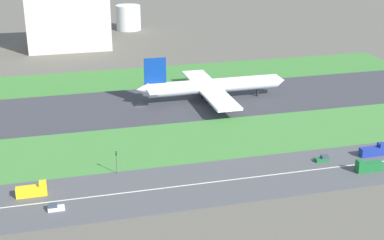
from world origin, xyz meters
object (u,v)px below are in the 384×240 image
at_px(car_0, 323,159).
at_px(fuel_tank_west, 128,18).
at_px(truck_0, 368,166).
at_px(truck_2, 32,190).
at_px(airliner, 210,86).
at_px(car_2, 55,208).
at_px(truck_1, 373,151).
at_px(hangar_building, 68,18).
at_px(traffic_light, 116,161).

relative_size(car_0, fuel_tank_west, 0.27).
xyz_separation_m(car_0, truck_0, (10.08, -10.00, 0.75)).
bearing_deg(car_0, truck_2, -180.00).
relative_size(airliner, truck_0, 7.74).
relative_size(car_2, truck_1, 0.52).
bearing_deg(airliner, hangar_building, 114.60).
relative_size(car_2, car_0, 1.00).
bearing_deg(fuel_tank_west, truck_0, -80.93).
bearing_deg(truck_1, car_2, -174.35).
xyz_separation_m(car_0, fuel_tank_west, (-27.75, 227.00, 7.33)).
relative_size(hangar_building, fuel_tank_west, 2.82).
bearing_deg(airliner, truck_2, -136.58).
bearing_deg(truck_1, truck_0, -128.03).
relative_size(car_2, truck_0, 0.52).
distance_m(truck_1, hangar_building, 202.46).
xyz_separation_m(car_0, truck_1, (17.89, -0.00, 0.75)).
relative_size(truck_2, truck_0, 1.00).
bearing_deg(hangar_building, truck_2, -96.17).
bearing_deg(truck_0, fuel_tank_west, -80.93).
distance_m(truck_2, hangar_building, 183.73).
relative_size(truck_2, hangar_building, 0.18).
distance_m(car_2, truck_2, 11.63).
height_order(airliner, truck_0, airliner).
xyz_separation_m(airliner, truck_1, (35.10, -68.00, -4.56)).
xyz_separation_m(truck_1, truck_2, (-106.97, 0.00, 0.00)).
distance_m(truck_0, hangar_building, 208.39).
xyz_separation_m(car_0, hangar_building, (-69.40, 182.00, 16.47)).
bearing_deg(traffic_light, truck_1, -5.55).
relative_size(truck_0, hangar_building, 0.18).
height_order(car_2, car_0, same).
distance_m(car_2, truck_1, 101.58).
bearing_deg(fuel_tank_west, truck_2, -105.12).
relative_size(truck_2, fuel_tank_west, 0.51).
height_order(airliner, truck_2, airliner).
xyz_separation_m(car_0, truck_2, (-89.07, -0.00, 0.75)).
bearing_deg(traffic_light, hangar_building, 91.63).
xyz_separation_m(truck_2, truck_0, (99.15, -10.00, 0.00)).
bearing_deg(truck_1, traffic_light, 174.45).
xyz_separation_m(truck_1, traffic_light, (-82.34, 7.99, 2.62)).
relative_size(car_2, hangar_building, 0.09).
distance_m(car_0, truck_0, 14.22).
height_order(car_2, traffic_light, traffic_light).
distance_m(airliner, car_2, 102.31).
bearing_deg(airliner, fuel_tank_west, 93.80).
bearing_deg(truck_0, traffic_light, -13.58).
relative_size(airliner, truck_2, 7.74).
xyz_separation_m(traffic_light, hangar_building, (-4.95, 174.01, 13.10)).
relative_size(truck_1, hangar_building, 0.18).
xyz_separation_m(airliner, car_2, (-65.99, -78.00, -5.31)).
height_order(car_2, hangar_building, hangar_building).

